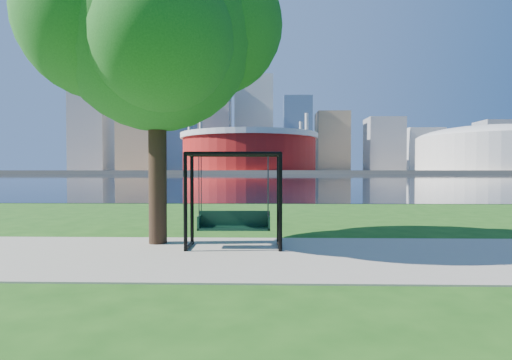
{
  "coord_description": "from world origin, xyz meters",
  "views": [
    {
      "loc": [
        0.28,
        -8.33,
        1.69
      ],
      "look_at": [
        0.07,
        0.0,
        1.5
      ],
      "focal_mm": 28.0,
      "sensor_mm": 36.0,
      "label": 1
    }
  ],
  "objects": [
    {
      "name": "swing",
      "position": [
        -0.41,
        0.26,
        1.01
      ],
      "size": [
        2.05,
        0.91,
        2.08
      ],
      "rotation": [
        0.0,
        0.0,
        0.02
      ],
      "color": "black",
      "rests_on": "ground"
    },
    {
      "name": "far_bank",
      "position": [
        0.0,
        306.0,
        1.0
      ],
      "size": [
        900.0,
        228.0,
        2.0
      ],
      "primitive_type": "cube",
      "color": "#937F60",
      "rests_on": "ground"
    },
    {
      "name": "stadium",
      "position": [
        -10.0,
        235.0,
        14.23
      ],
      "size": [
        83.0,
        83.0,
        32.0
      ],
      "color": "maroon",
      "rests_on": "far_bank"
    },
    {
      "name": "ground",
      "position": [
        0.0,
        0.0,
        0.0
      ],
      "size": [
        900.0,
        900.0,
        0.0
      ],
      "primitive_type": "plane",
      "color": "#1E5114",
      "rests_on": "ground"
    },
    {
      "name": "skyline",
      "position": [
        -4.27,
        319.39,
        35.89
      ],
      "size": [
        392.0,
        66.0,
        96.5
      ],
      "color": "gray",
      "rests_on": "far_bank"
    },
    {
      "name": "arena",
      "position": [
        135.0,
        235.0,
        15.87
      ],
      "size": [
        84.0,
        84.0,
        26.56
      ],
      "color": "beige",
      "rests_on": "far_bank"
    },
    {
      "name": "park_tree",
      "position": [
        -2.25,
        0.77,
        4.95
      ],
      "size": [
        5.74,
        5.19,
        7.13
      ],
      "color": "black",
      "rests_on": "ground"
    },
    {
      "name": "river",
      "position": [
        0.0,
        102.0,
        0.01
      ],
      "size": [
        900.0,
        180.0,
        0.02
      ],
      "primitive_type": "cube",
      "color": "black",
      "rests_on": "ground"
    },
    {
      "name": "path",
      "position": [
        0.0,
        -0.5,
        0.01
      ],
      "size": [
        120.0,
        4.0,
        0.03
      ],
      "primitive_type": "cube",
      "color": "#9E937F",
      "rests_on": "ground"
    }
  ]
}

